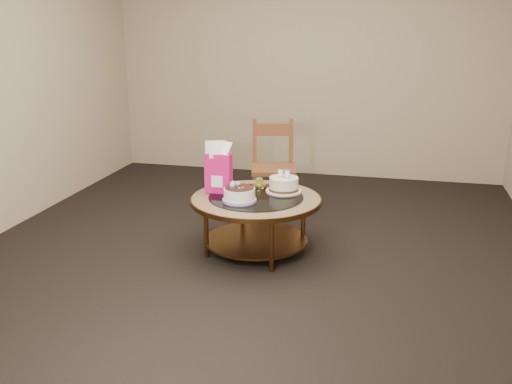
% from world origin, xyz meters
% --- Properties ---
extents(ground, '(5.00, 5.00, 0.00)m').
position_xyz_m(ground, '(0.00, 0.00, 0.00)').
color(ground, black).
rests_on(ground, ground).
extents(room_walls, '(4.52, 5.02, 2.61)m').
position_xyz_m(room_walls, '(0.00, 0.00, 1.54)').
color(room_walls, tan).
rests_on(room_walls, ground).
extents(coffee_table, '(1.02, 1.02, 0.46)m').
position_xyz_m(coffee_table, '(0.00, -0.00, 0.38)').
color(coffee_table, '#533417').
rests_on(coffee_table, ground).
extents(decorated_cake, '(0.26, 0.26, 0.15)m').
position_xyz_m(decorated_cake, '(-0.10, -0.14, 0.51)').
color(decorated_cake, '#A68DC8').
rests_on(decorated_cake, coffee_table).
extents(cream_cake, '(0.29, 0.29, 0.18)m').
position_xyz_m(cream_cake, '(0.18, 0.19, 0.51)').
color(cream_cake, white).
rests_on(cream_cake, coffee_table).
extents(gift_bag, '(0.21, 0.15, 0.41)m').
position_xyz_m(gift_bag, '(-0.32, 0.06, 0.66)').
color(gift_bag, '#DA1468').
rests_on(gift_bag, coffee_table).
extents(pillar_candle, '(0.11, 0.11, 0.08)m').
position_xyz_m(pillar_candle, '(-0.04, 0.27, 0.48)').
color(pillar_candle, tan).
rests_on(pillar_candle, coffee_table).
extents(dining_chair, '(0.49, 0.49, 0.88)m').
position_xyz_m(dining_chair, '(-0.07, 0.99, 0.45)').
color(dining_chair, brown).
rests_on(dining_chair, ground).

